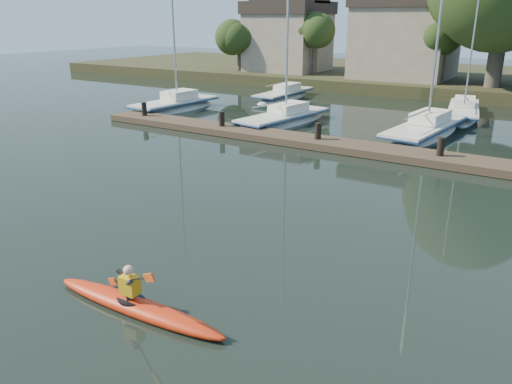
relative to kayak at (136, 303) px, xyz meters
The scene contains 9 objects.
ground 1.88m from the kayak, 94.85° to the left, with size 160.00×160.00×0.00m, color black.
kayak is the anchor object (origin of this frame).
dock 15.87m from the kayak, 90.57° to the left, with size 34.00×2.00×1.80m.
sailboat_0 25.84m from the kayak, 129.08° to the left, with size 2.86×8.41×13.14m.
sailboat_1 21.22m from the kayak, 110.43° to the left, with size 3.29×8.93×14.26m.
sailboat_2 21.17m from the kayak, 87.69° to the left, with size 3.15×9.80×15.95m.
sailboat_5 31.46m from the kayak, 113.21° to the left, with size 2.09×8.55×14.11m.
sailboat_6 28.83m from the kayak, 87.27° to the left, with size 3.47×9.49×14.78m.
shore 42.29m from the kayak, 88.02° to the left, with size 90.00×25.25×12.75m.
Camera 1 is at (7.57, -8.58, 6.19)m, focal length 35.00 mm.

